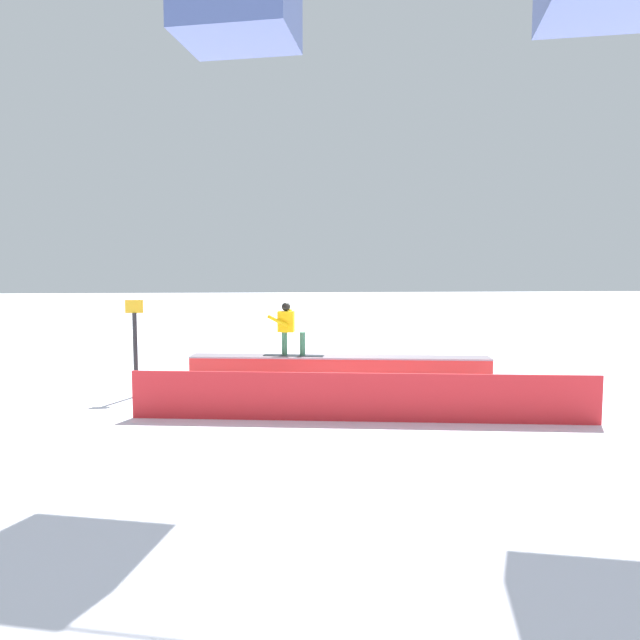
% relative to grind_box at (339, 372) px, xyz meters
% --- Properties ---
extents(ground_plane, '(120.00, 120.00, 0.00)m').
position_rel_grind_box_xyz_m(ground_plane, '(0.00, 0.00, -0.34)').
color(ground_plane, white).
extents(grind_box, '(7.53, 1.78, 0.75)m').
position_rel_grind_box_xyz_m(grind_box, '(0.00, 0.00, 0.00)').
color(grind_box, red).
rests_on(grind_box, ground_plane).
extents(snowboarder, '(1.54, 0.62, 1.35)m').
position_rel_grind_box_xyz_m(snowboarder, '(1.27, -0.21, 1.13)').
color(snowboarder, black).
rests_on(snowboarder, grind_box).
extents(safety_fence, '(8.91, 1.44, 0.94)m').
position_rel_grind_box_xyz_m(safety_fence, '(0.00, 3.42, 0.13)').
color(safety_fence, red).
rests_on(safety_fence, ground_plane).
extents(trail_marker, '(0.40, 0.10, 2.23)m').
position_rel_grind_box_xyz_m(trail_marker, '(4.82, 0.78, 0.85)').
color(trail_marker, '#262628').
rests_on(trail_marker, ground_plane).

